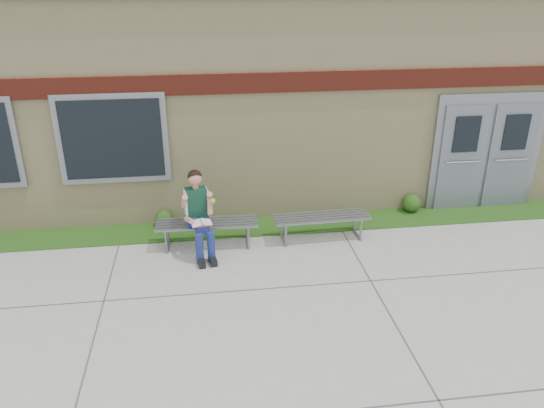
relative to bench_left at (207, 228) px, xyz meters
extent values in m
plane|color=#9E9E99|center=(1.46, -2.00, -0.35)|extent=(80.00, 80.00, 0.00)
cube|color=#1A4612|center=(1.46, 0.60, -0.34)|extent=(16.00, 0.80, 0.02)
cube|color=beige|center=(1.46, 4.00, 1.65)|extent=(16.00, 6.00, 4.00)
cube|color=maroon|center=(1.46, 0.97, 2.25)|extent=(16.00, 0.06, 0.35)
cube|color=slate|center=(-1.54, 0.96, 1.35)|extent=(1.90, 0.08, 1.60)
cube|color=black|center=(-1.54, 0.92, 1.35)|extent=(1.70, 0.04, 1.40)
cube|color=slate|center=(5.46, 0.96, 0.80)|extent=(2.20, 0.08, 2.30)
cube|color=slate|center=(4.96, 0.91, 0.70)|extent=(0.92, 0.06, 2.10)
cube|color=slate|center=(5.96, 0.91, 0.70)|extent=(0.92, 0.06, 2.10)
cube|color=slate|center=(0.00, 0.00, 0.09)|extent=(1.74, 0.54, 0.03)
cube|color=slate|center=(-0.69, 0.00, -0.15)|extent=(0.06, 0.48, 0.39)
cube|color=slate|center=(0.69, 0.00, -0.15)|extent=(0.06, 0.48, 0.39)
cube|color=slate|center=(2.00, 0.00, 0.08)|extent=(1.70, 0.53, 0.03)
cube|color=slate|center=(1.33, 0.00, -0.15)|extent=(0.06, 0.47, 0.38)
cube|color=slate|center=(2.67, 0.00, -0.15)|extent=(0.06, 0.47, 0.38)
cube|color=navy|center=(-0.16, -0.05, 0.19)|extent=(0.40, 0.31, 0.17)
cube|color=#0D321D|center=(-0.15, -0.07, 0.52)|extent=(0.37, 0.27, 0.49)
sphere|color=tan|center=(-0.15, -0.08, 0.94)|extent=(0.26, 0.26, 0.22)
sphere|color=black|center=(-0.16, -0.06, 0.97)|extent=(0.27, 0.27, 0.23)
cylinder|color=navy|center=(-0.21, -0.34, 0.21)|extent=(0.23, 0.47, 0.16)
cylinder|color=navy|center=(-0.02, -0.30, 0.21)|extent=(0.23, 0.47, 0.16)
cylinder|color=navy|center=(-0.14, -0.59, -0.08)|extent=(0.13, 0.13, 0.53)
cylinder|color=navy|center=(0.05, -0.55, -0.08)|extent=(0.13, 0.13, 0.53)
cube|color=black|center=(-0.13, -0.66, -0.29)|extent=(0.15, 0.29, 0.11)
cube|color=black|center=(0.06, -0.63, -0.29)|extent=(0.15, 0.29, 0.11)
cylinder|color=tan|center=(-0.34, -0.17, 0.58)|extent=(0.13, 0.25, 0.28)
cylinder|color=tan|center=(0.06, -0.10, 0.58)|extent=(0.13, 0.25, 0.28)
cube|color=white|center=(-0.09, -0.45, 0.32)|extent=(0.37, 0.29, 0.02)
cube|color=#D14E62|center=(-0.09, -0.45, 0.30)|extent=(0.37, 0.30, 0.01)
sphere|color=#75CE37|center=(0.11, -0.24, 0.59)|extent=(0.09, 0.09, 0.09)
sphere|color=#1A4612|center=(-0.79, 0.85, -0.18)|extent=(0.30, 0.30, 0.30)
sphere|color=#1A4612|center=(4.01, 0.85, -0.15)|extent=(0.35, 0.35, 0.35)
camera|label=1|loc=(0.00, -8.21, 4.06)|focal=35.00mm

